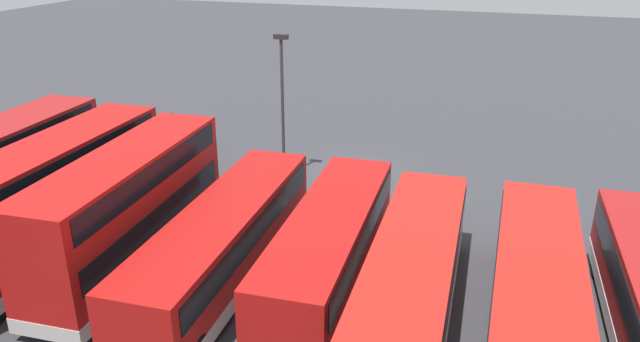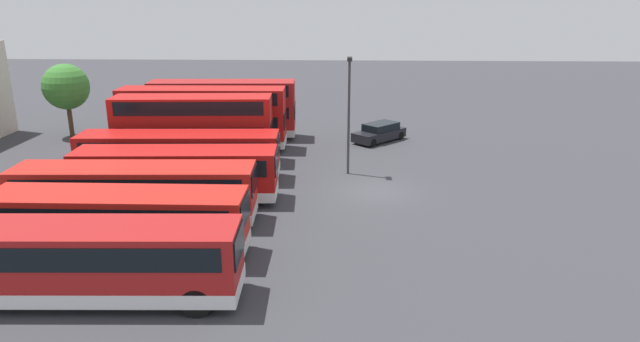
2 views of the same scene
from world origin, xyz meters
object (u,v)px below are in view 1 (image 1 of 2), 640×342
at_px(bus_single_deck_fifth, 224,242).
at_px(lamp_post_tall, 282,95).
at_px(bus_single_deck_second, 536,288).
at_px(bus_double_decker_seventh, 50,198).
at_px(bus_single_deck_third, 413,278).
at_px(bus_double_decker_sixth, 129,208).
at_px(bus_single_deck_fourth, 329,247).
at_px(car_hatchback_silver, 168,132).

relative_size(bus_single_deck_fifth, lamp_post_tall, 1.65).
relative_size(bus_single_deck_second, bus_double_decker_seventh, 0.91).
xyz_separation_m(bus_single_deck_third, bus_single_deck_fifth, (6.88, -0.28, 0.00)).
bearing_deg(bus_double_decker_sixth, bus_single_deck_fourth, -172.94).
bearing_deg(lamp_post_tall, bus_double_decker_seventh, 62.26).
bearing_deg(bus_double_decker_sixth, car_hatchback_silver, -63.60).
relative_size(bus_double_decker_seventh, lamp_post_tall, 1.64).
height_order(bus_single_deck_fourth, bus_single_deck_fifth, same).
bearing_deg(bus_double_decker_sixth, bus_single_deck_second, -178.30).
distance_m(bus_single_deck_third, bus_single_deck_fifth, 6.89).
xyz_separation_m(bus_single_deck_fourth, bus_double_decker_seventh, (10.96, 1.11, 0.83)).
height_order(bus_single_deck_second, bus_double_decker_sixth, bus_double_decker_sixth).
xyz_separation_m(bus_double_decker_seventh, lamp_post_tall, (-5.52, -10.51, 1.90)).
xyz_separation_m(bus_single_deck_fourth, bus_single_deck_fifth, (3.71, 0.86, 0.00)).
height_order(bus_single_deck_second, bus_single_deck_third, same).
xyz_separation_m(bus_single_deck_fifth, bus_double_decker_seventh, (7.25, 0.25, 0.83)).
xyz_separation_m(bus_single_deck_second, bus_single_deck_fifth, (10.66, 0.36, 0.00)).
bearing_deg(bus_single_deck_fourth, bus_single_deck_second, 175.85).
distance_m(bus_single_deck_fourth, lamp_post_tall, 11.19).
xyz_separation_m(bus_double_decker_sixth, bus_double_decker_seventh, (3.42, 0.18, 0.00)).
xyz_separation_m(bus_single_deck_third, lamp_post_tall, (8.61, -10.54, 2.72)).
height_order(bus_single_deck_second, bus_double_decker_seventh, bus_double_decker_seventh).
xyz_separation_m(car_hatchback_silver, lamp_post_tall, (-8.49, 2.54, 3.65)).
xyz_separation_m(bus_single_deck_third, car_hatchback_silver, (17.10, -13.08, -0.92)).
height_order(bus_double_decker_seventh, car_hatchback_silver, bus_double_decker_seventh).
relative_size(bus_single_deck_fifth, bus_double_decker_seventh, 1.01).
bearing_deg(bus_single_deck_third, bus_single_deck_fifth, -2.31).
xyz_separation_m(bus_single_deck_fifth, lamp_post_tall, (1.72, -10.26, 2.72)).
bearing_deg(bus_double_decker_seventh, bus_single_deck_third, 179.88).
bearing_deg(bus_double_decker_sixth, bus_double_decker_seventh, 2.97).
distance_m(bus_double_decker_sixth, lamp_post_tall, 10.71).
height_order(bus_single_deck_fifth, lamp_post_tall, lamp_post_tall).
bearing_deg(bus_single_deck_fifth, bus_double_decker_seventh, 1.96).
relative_size(bus_single_deck_second, bus_single_deck_fifth, 0.90).
bearing_deg(bus_single_deck_fifth, car_hatchback_silver, -51.42).
relative_size(bus_double_decker_sixth, car_hatchback_silver, 2.36).
distance_m(bus_single_deck_fourth, bus_single_deck_fifth, 3.81).
bearing_deg(bus_single_deck_fourth, bus_double_decker_seventh, 5.79).
bearing_deg(bus_double_decker_seventh, bus_single_deck_fifth, -178.04).
height_order(bus_single_deck_fourth, car_hatchback_silver, bus_single_deck_fourth).
relative_size(car_hatchback_silver, lamp_post_tall, 0.61).
relative_size(bus_double_decker_seventh, car_hatchback_silver, 2.67).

